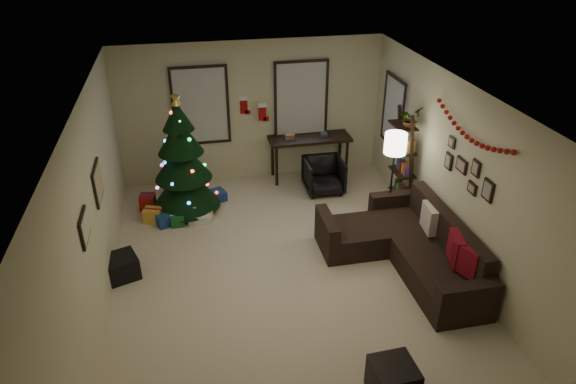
# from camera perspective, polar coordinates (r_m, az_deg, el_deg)

# --- Properties ---
(floor) EXTENTS (7.00, 7.00, 0.00)m
(floor) POSITION_cam_1_polar(r_m,az_deg,el_deg) (7.56, 0.19, -9.90)
(floor) COLOR beige
(floor) RESTS_ON ground
(ceiling) EXTENTS (7.00, 7.00, 0.00)m
(ceiling) POSITION_cam_1_polar(r_m,az_deg,el_deg) (6.25, 0.23, 9.86)
(ceiling) COLOR white
(ceiling) RESTS_ON floor
(wall_back) EXTENTS (5.00, 0.00, 5.00)m
(wall_back) POSITION_cam_1_polar(r_m,az_deg,el_deg) (9.96, -4.01, 8.81)
(wall_back) COLOR beige
(wall_back) RESTS_ON floor
(wall_left) EXTENTS (0.00, 7.00, 7.00)m
(wall_left) POSITION_cam_1_polar(r_m,az_deg,el_deg) (6.81, -20.86, -3.02)
(wall_left) COLOR beige
(wall_left) RESTS_ON floor
(wall_right) EXTENTS (0.00, 7.00, 7.00)m
(wall_right) POSITION_cam_1_polar(r_m,az_deg,el_deg) (7.66, 18.82, 0.96)
(wall_right) COLOR beige
(wall_right) RESTS_ON floor
(window_back_left) EXTENTS (1.05, 0.06, 1.50)m
(window_back_left) POSITION_cam_1_polar(r_m,az_deg,el_deg) (9.79, -9.61, 9.37)
(window_back_left) COLOR #728CB2
(window_back_left) RESTS_ON wall_back
(window_back_right) EXTENTS (1.05, 0.06, 1.50)m
(window_back_right) POSITION_cam_1_polar(r_m,az_deg,el_deg) (10.02, 1.44, 10.22)
(window_back_right) COLOR #728CB2
(window_back_right) RESTS_ON wall_back
(window_right_wall) EXTENTS (0.06, 0.90, 1.30)m
(window_right_wall) POSITION_cam_1_polar(r_m,az_deg,el_deg) (9.67, 11.60, 8.63)
(window_right_wall) COLOR #728CB2
(window_right_wall) RESTS_ON wall_right
(christmas_tree) EXTENTS (1.18, 1.18, 2.20)m
(christmas_tree) POSITION_cam_1_polar(r_m,az_deg,el_deg) (8.99, -11.56, 3.01)
(christmas_tree) COLOR black
(christmas_tree) RESTS_ON floor
(presents) EXTENTS (1.50, 1.01, 0.30)m
(presents) POSITION_cam_1_polar(r_m,az_deg,el_deg) (9.22, -11.32, -1.92)
(presents) COLOR maroon
(presents) RESTS_ON floor
(sofa) EXTENTS (1.81, 2.64, 0.85)m
(sofa) POSITION_cam_1_polar(r_m,az_deg,el_deg) (8.00, 13.18, -5.92)
(sofa) COLOR black
(sofa) RESTS_ON floor
(pillow_red_a) EXTENTS (0.25, 0.42, 0.41)m
(pillow_red_a) POSITION_cam_1_polar(r_m,az_deg,el_deg) (7.29, 19.01, -7.15)
(pillow_red_a) COLOR maroon
(pillow_red_a) RESTS_ON sofa
(pillow_red_b) EXTENTS (0.21, 0.45, 0.44)m
(pillow_red_b) POSITION_cam_1_polar(r_m,az_deg,el_deg) (7.47, 18.03, -6.00)
(pillow_red_b) COLOR maroon
(pillow_red_b) RESTS_ON sofa
(pillow_cream) EXTENTS (0.17, 0.43, 0.42)m
(pillow_cream) POSITION_cam_1_polar(r_m,az_deg,el_deg) (8.09, 15.29, -2.82)
(pillow_cream) COLOR beige
(pillow_cream) RESTS_ON sofa
(ottoman_near) EXTENTS (0.48, 0.48, 0.44)m
(ottoman_near) POSITION_cam_1_polar(r_m,az_deg,el_deg) (6.08, 11.49, -19.71)
(ottoman_near) COLOR black
(ottoman_near) RESTS_ON floor
(desk) EXTENTS (1.59, 0.57, 0.86)m
(desk) POSITION_cam_1_polar(r_m,az_deg,el_deg) (10.11, 2.40, 5.54)
(desk) COLOR black
(desk) RESTS_ON floor
(desk_chair) EXTENTS (0.65, 0.61, 0.67)m
(desk_chair) POSITION_cam_1_polar(r_m,az_deg,el_deg) (9.74, 3.97, 1.84)
(desk_chair) COLOR black
(desk_chair) RESTS_ON floor
(bookshelf) EXTENTS (0.30, 0.56, 1.91)m
(bookshelf) POSITION_cam_1_polar(r_m,az_deg,el_deg) (8.98, 12.64, 2.92)
(bookshelf) COLOR black
(bookshelf) RESTS_ON floor
(potted_plant) EXTENTS (0.60, 0.59, 0.51)m
(potted_plant) POSITION_cam_1_polar(r_m,az_deg,el_deg) (8.61, 13.35, 8.21)
(potted_plant) COLOR #4C4C4C
(potted_plant) RESTS_ON bookshelf
(floor_lamp) EXTENTS (0.35, 0.35, 1.66)m
(floor_lamp) POSITION_cam_1_polar(r_m,az_deg,el_deg) (8.36, 11.70, 4.59)
(floor_lamp) COLOR black
(floor_lamp) RESTS_ON floor
(art_map) EXTENTS (0.04, 0.60, 0.50)m
(art_map) POSITION_cam_1_polar(r_m,az_deg,el_deg) (7.38, -20.25, 0.96)
(art_map) COLOR black
(art_map) RESTS_ON wall_left
(art_abstract) EXTENTS (0.04, 0.45, 0.35)m
(art_abstract) POSITION_cam_1_polar(r_m,az_deg,el_deg) (6.28, -21.55, -3.68)
(art_abstract) COLOR black
(art_abstract) RESTS_ON wall_left
(gallery) EXTENTS (0.03, 1.25, 0.54)m
(gallery) POSITION_cam_1_polar(r_m,az_deg,el_deg) (7.50, 19.22, 2.19)
(gallery) COLOR black
(gallery) RESTS_ON wall_right
(garland) EXTENTS (0.08, 1.90, 0.30)m
(garland) POSITION_cam_1_polar(r_m,az_deg,el_deg) (7.31, 19.51, 6.42)
(garland) COLOR #A5140C
(garland) RESTS_ON wall_right
(stocking_left) EXTENTS (0.20, 0.05, 0.36)m
(stocking_left) POSITION_cam_1_polar(r_m,az_deg,el_deg) (9.89, -4.87, 9.57)
(stocking_left) COLOR #990F0C
(stocking_left) RESTS_ON wall_back
(stocking_right) EXTENTS (0.20, 0.05, 0.36)m
(stocking_right) POSITION_cam_1_polar(r_m,az_deg,el_deg) (9.84, -2.81, 8.85)
(stocking_right) COLOR #990F0C
(stocking_right) RESTS_ON wall_back
(storage_bin) EXTENTS (0.78, 0.64, 0.33)m
(storage_bin) POSITION_cam_1_polar(r_m,az_deg,el_deg) (7.94, -18.68, -8.06)
(storage_bin) COLOR black
(storage_bin) RESTS_ON floor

